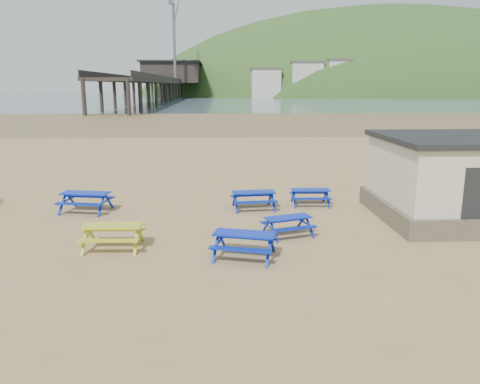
{
  "coord_description": "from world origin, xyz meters",
  "views": [
    {
      "loc": [
        0.68,
        -15.8,
        4.95
      ],
      "look_at": [
        1.49,
        1.5,
        1.0
      ],
      "focal_mm": 35.0,
      "sensor_mm": 36.0,
      "label": 1
    }
  ],
  "objects_px": {
    "picnic_table_blue_a": "(86,202)",
    "amenity_block": "(480,178)",
    "picnic_table_yellow": "(113,237)",
    "picnic_table_blue_b": "(310,197)"
  },
  "relations": [
    {
      "from": "picnic_table_blue_b",
      "to": "picnic_table_yellow",
      "type": "bearing_deg",
      "value": -142.56
    },
    {
      "from": "picnic_table_yellow",
      "to": "picnic_table_blue_b",
      "type": "bearing_deg",
      "value": 36.94
    },
    {
      "from": "picnic_table_blue_a",
      "to": "picnic_table_yellow",
      "type": "xyz_separation_m",
      "value": [
        2.04,
        -4.47,
        -0.01
      ]
    },
    {
      "from": "picnic_table_blue_a",
      "to": "picnic_table_blue_b",
      "type": "height_order",
      "value": "picnic_table_blue_a"
    },
    {
      "from": "picnic_table_blue_a",
      "to": "amenity_block",
      "type": "height_order",
      "value": "amenity_block"
    },
    {
      "from": "picnic_table_blue_b",
      "to": "amenity_block",
      "type": "bearing_deg",
      "value": -19.11
    },
    {
      "from": "picnic_table_blue_b",
      "to": "amenity_block",
      "type": "relative_size",
      "value": 0.22
    },
    {
      "from": "picnic_table_blue_b",
      "to": "amenity_block",
      "type": "xyz_separation_m",
      "value": [
        5.95,
        -2.29,
        1.23
      ]
    },
    {
      "from": "picnic_table_blue_a",
      "to": "picnic_table_yellow",
      "type": "relative_size",
      "value": 1.15
    },
    {
      "from": "picnic_table_blue_b",
      "to": "amenity_block",
      "type": "height_order",
      "value": "amenity_block"
    }
  ]
}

